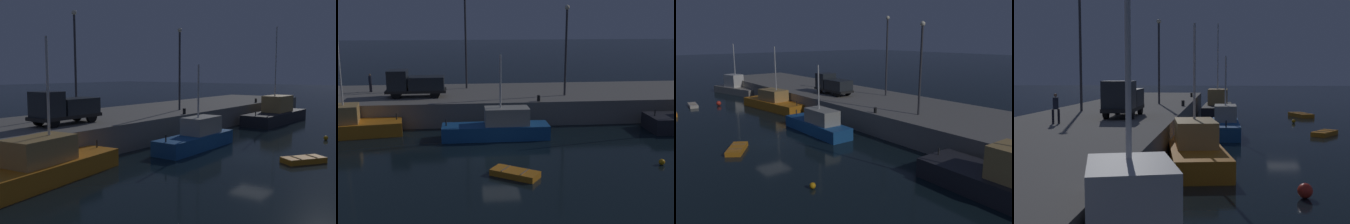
{
  "view_description": "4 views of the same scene",
  "coord_description": "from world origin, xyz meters",
  "views": [
    {
      "loc": [
        -24.04,
        -10.68,
        5.87
      ],
      "look_at": [
        0.75,
        7.86,
        2.6
      ],
      "focal_mm": 40.21,
      "sensor_mm": 36.0,
      "label": 1
    },
    {
      "loc": [
        -2.31,
        -25.99,
        9.03
      ],
      "look_at": [
        0.91,
        5.52,
        1.88
      ],
      "focal_mm": 44.16,
      "sensor_mm": 36.0,
      "label": 2
    },
    {
      "loc": [
        25.95,
        -12.57,
        8.94
      ],
      "look_at": [
        1.76,
        6.6,
        2.05
      ],
      "focal_mm": 36.04,
      "sensor_mm": 36.0,
      "label": 3
    },
    {
      "loc": [
        -37.49,
        5.12,
        5.0
      ],
      "look_at": [
        -0.42,
        8.2,
        1.92
      ],
      "focal_mm": 49.33,
      "sensor_mm": 36.0,
      "label": 4
    }
  ],
  "objects": [
    {
      "name": "bollard_central",
      "position": [
        4.04,
        8.47,
        2.35
      ],
      "size": [
        0.28,
        0.28,
        0.52
      ],
      "primitive_type": "cylinder",
      "color": "black",
      "rests_on": "pier_quay"
    },
    {
      "name": "lamp_post_west",
      "position": [
        -2.08,
        16.01,
        7.39
      ],
      "size": [
        0.44,
        0.44,
        9.2
      ],
      "color": "#38383D",
      "rests_on": "pier_quay"
    },
    {
      "name": "mooring_buoy_mid",
      "position": [
        10.02,
        -2.36,
        0.19
      ],
      "size": [
        0.39,
        0.39,
        0.39
      ],
      "primitive_type": "sphere",
      "color": "orange",
      "rests_on": "ground"
    },
    {
      "name": "mooring_buoy_near",
      "position": [
        -18.92,
        1.68,
        0.31
      ],
      "size": [
        0.62,
        0.62,
        0.62
      ],
      "primitive_type": "sphere",
      "color": "red",
      "rests_on": "ground"
    },
    {
      "name": "ground_plane",
      "position": [
        0.0,
        0.0,
        0.0
      ],
      "size": [
        320.0,
        320.0,
        0.0
      ],
      "primitive_type": "plane",
      "color": "black"
    },
    {
      "name": "rowboat_blue_far",
      "position": [
        -20.31,
        -1.22,
        0.19
      ],
      "size": [
        3.01,
        1.37,
        0.41
      ],
      "color": "beige",
      "rests_on": "ground"
    },
    {
      "name": "lamp_post_east",
      "position": [
        6.95,
        11.04,
        6.85
      ],
      "size": [
        0.44,
        0.44,
        8.17
      ],
      "color": "#38383D",
      "rests_on": "pier_quay"
    },
    {
      "name": "utility_truck",
      "position": [
        -6.83,
        11.64,
        3.32
      ],
      "size": [
        5.38,
        2.05,
        2.46
      ],
      "color": "black",
      "rests_on": "pier_quay"
    },
    {
      "name": "dockworker",
      "position": [
        -11.36,
        14.69,
        3.11
      ],
      "size": [
        0.45,
        0.45,
        1.78
      ],
      "color": "black",
      "rests_on": "pier_quay"
    },
    {
      "name": "rowboat_white_mid",
      "position": [
        0.53,
        -3.36,
        0.19
      ],
      "size": [
        3.0,
        2.57,
        0.41
      ],
      "color": "orange",
      "rests_on": "ground"
    },
    {
      "name": "fishing_boat_white",
      "position": [
        -12.35,
        6.47,
        0.88
      ],
      "size": [
        10.18,
        4.19,
        7.8
      ],
      "color": "orange",
      "rests_on": "ground"
    },
    {
      "name": "fishing_trawler_green",
      "position": [
        -26.99,
        7.24,
        0.98
      ],
      "size": [
        9.42,
        4.8,
        7.9
      ],
      "color": "gray",
      "rests_on": "ground"
    },
    {
      "name": "fishing_boat_blue",
      "position": [
        0.26,
        4.68,
        0.9
      ],
      "size": [
        8.2,
        2.2,
        6.46
      ],
      "color": "#195193",
      "rests_on": "ground"
    },
    {
      "name": "pier_quay",
      "position": [
        0.0,
        13.5,
        1.05
      ],
      "size": [
        67.79,
        10.9,
        2.09
      ],
      "color": "gray",
      "rests_on": "ground"
    }
  ]
}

